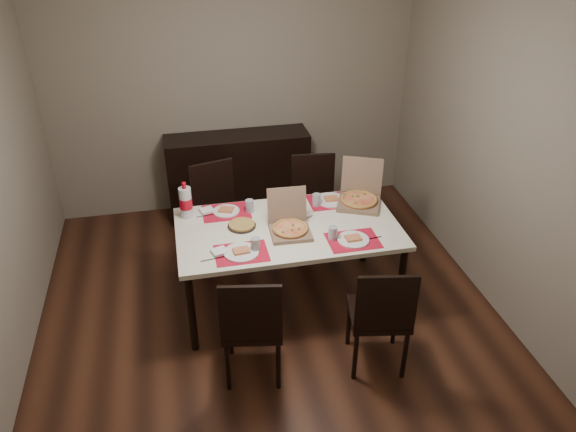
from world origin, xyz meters
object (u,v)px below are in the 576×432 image
at_px(dining_table, 288,234).
at_px(sideboard, 239,174).
at_px(chair_near_left, 252,324).
at_px(chair_far_right, 314,199).
at_px(soda_bottle, 186,202).
at_px(chair_near_right, 381,314).
at_px(chair_far_left, 218,207).
at_px(pizza_box_center, 290,226).
at_px(dip_bowl, 305,215).

bearing_deg(dining_table, sideboard, 96.65).
bearing_deg(dining_table, chair_near_left, -117.72).
height_order(chair_far_right, soda_bottle, soda_bottle).
relative_size(sideboard, chair_far_right, 1.61).
height_order(chair_near_left, chair_near_right, same).
xyz_separation_m(chair_far_left, chair_far_right, (0.94, -0.03, 0.00)).
bearing_deg(chair_far_right, soda_bottle, -158.02).
xyz_separation_m(chair_far_right, pizza_box_center, (-0.44, -0.91, 0.29)).
xyz_separation_m(chair_near_right, soda_bottle, (-1.27, 1.26, 0.37)).
bearing_deg(chair_far_left, soda_bottle, -119.38).
bearing_deg(soda_bottle, chair_far_right, 21.98).
bearing_deg(chair_near_right, dining_table, 117.40).
relative_size(chair_near_left, chair_far_left, 1.00).
bearing_deg(dining_table, dip_bowl, 37.25).
distance_m(chair_near_left, chair_far_left, 1.69).
relative_size(chair_near_right, chair_far_right, 1.00).
distance_m(chair_near_right, chair_far_right, 1.76).
bearing_deg(dining_table, pizza_box_center, -92.24).
xyz_separation_m(sideboard, soda_bottle, (-0.60, -1.30, 0.43)).
bearing_deg(soda_bottle, dining_table, -23.08).
xyz_separation_m(dining_table, chair_far_right, (0.44, 0.83, -0.17)).
bearing_deg(chair_near_right, soda_bottle, 135.23).
bearing_deg(chair_far_left, dip_bowl, -47.34).
relative_size(sideboard, dining_table, 0.83).
height_order(dining_table, soda_bottle, soda_bottle).
relative_size(sideboard, dip_bowl, 14.38).
bearing_deg(sideboard, pizza_box_center, -83.72).
bearing_deg(chair_near_left, dining_table, 62.28).
bearing_deg(chair_far_left, dining_table, -60.22).
xyz_separation_m(sideboard, dip_bowl, (0.37, -1.51, 0.31)).
relative_size(chair_near_left, dip_bowl, 8.91).
xyz_separation_m(dip_bowl, soda_bottle, (-0.97, 0.20, 0.12)).
bearing_deg(chair_near_left, chair_far_left, 91.99).
distance_m(chair_near_right, dip_bowl, 1.13).
bearing_deg(chair_far_right, dip_bowl, -110.69).
xyz_separation_m(pizza_box_center, dip_bowl, (0.18, 0.21, -0.04)).
bearing_deg(pizza_box_center, dip_bowl, 49.03).
bearing_deg(pizza_box_center, chair_near_right, -60.49).
xyz_separation_m(chair_near_left, chair_far_left, (-0.06, 1.69, 0.00)).
relative_size(chair_near_right, chair_far_left, 1.00).
bearing_deg(chair_near_left, chair_near_right, -5.73).
height_order(chair_far_right, dip_bowl, chair_far_right).
relative_size(sideboard, chair_near_left, 1.61).
xyz_separation_m(sideboard, pizza_box_center, (0.19, -1.71, 0.35)).
height_order(dining_table, dip_bowl, dip_bowl).
bearing_deg(dining_table, soda_bottle, 156.92).
distance_m(chair_far_right, soda_bottle, 1.38).
height_order(chair_near_left, chair_far_left, same).
height_order(chair_near_right, dip_bowl, chair_near_right).
distance_m(pizza_box_center, soda_bottle, 0.89).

